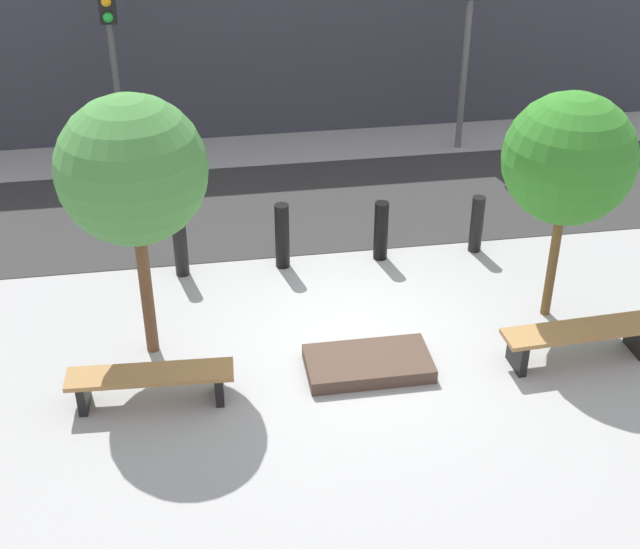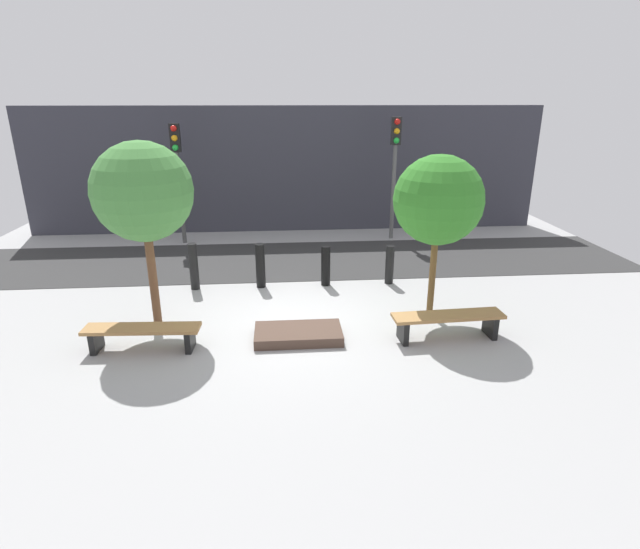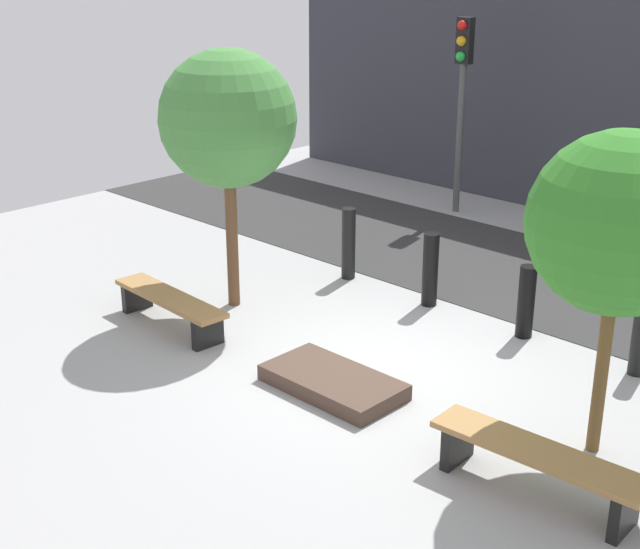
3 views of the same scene
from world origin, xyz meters
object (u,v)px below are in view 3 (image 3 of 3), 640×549
object	(u,v)px
bench_right	(537,462)
traffic_light_west	(462,80)
bollard_left	(430,270)
bollard_center	(526,302)
bollard_far_left	(349,244)
planter_bed	(333,382)
bollard_right	(640,338)
tree_behind_right_bench	(620,224)
bench_left	(170,304)
tree_behind_left_bench	(228,120)

from	to	relation	value
bench_right	traffic_light_west	distance (m)	9.17
bollard_left	bollard_center	distance (m)	1.49
bench_right	bollard_far_left	bearing A→B (deg)	146.39
planter_bed	bollard_right	xyz separation A→B (m)	(2.23, 2.70, 0.36)
planter_bed	tree_behind_right_bench	bearing A→B (deg)	17.97
bollard_far_left	bench_right	bearing A→B (deg)	-30.62
bench_left	planter_bed	size ratio (longest dim) A/B	1.26
bollard_right	bench_right	bearing A→B (deg)	-81.50
bench_right	tree_behind_left_bench	size ratio (longest dim) A/B	0.59
bollard_center	bench_left	bearing A→B (deg)	-139.63
bollard_far_left	bollard_left	bearing A→B (deg)	0.00
bench_right	bollard_left	xyz separation A→B (m)	(-3.41, 2.90, 0.16)
bench_left	traffic_light_west	world-z (taller)	traffic_light_west
tree_behind_right_bench	bollard_right	xyz separation A→B (m)	(-0.43, 1.83, -1.85)
tree_behind_right_bench	bollard_left	distance (m)	4.26
bollard_right	bollard_far_left	bearing A→B (deg)	180.00
bollard_right	tree_behind_left_bench	bearing A→B (deg)	-159.47
bollard_right	bench_left	bearing A→B (deg)	-149.38
planter_bed	bollard_left	bearing A→B (deg)	105.41
bench_left	bollard_center	bearing A→B (deg)	43.37
bench_left	tree_behind_left_bench	world-z (taller)	tree_behind_left_bench
tree_behind_right_bench	bollard_left	size ratio (longest dim) A/B	3.09
bench_right	bollard_left	distance (m)	4.48
bollard_left	bollard_right	xyz separation A→B (m)	(2.97, 0.00, -0.06)
tree_behind_right_bench	bollard_center	xyz separation A→B (m)	(-1.92, 1.83, -1.83)
bench_right	traffic_light_west	bearing A→B (deg)	127.46
tree_behind_left_bench	tree_behind_right_bench	distance (m)	5.33
bench_left	planter_bed	xyz separation A→B (m)	(2.66, 0.20, -0.23)
tree_behind_right_bench	bollard_center	size ratio (longest dim) A/B	3.37
bollard_left	bollard_center	bearing A→B (deg)	0.00
bollard_far_left	tree_behind_left_bench	bearing A→B (deg)	-103.29
bench_left	bollard_right	world-z (taller)	bollard_right
traffic_light_west	bench_left	bearing A→B (deg)	-86.00
bench_left	bollard_center	world-z (taller)	bollard_center
bench_right	bollard_far_left	distance (m)	5.69
bollard_far_left	bollard_center	xyz separation A→B (m)	(2.97, 0.00, -0.06)
bollard_left	traffic_light_west	size ratio (longest dim) A/B	0.30
bench_left	tree_behind_right_bench	distance (m)	5.78
bollard_left	bollard_right	size ratio (longest dim) A/B	1.12
bench_right	tree_behind_right_bench	world-z (taller)	tree_behind_right_bench
tree_behind_right_bench	bollard_far_left	size ratio (longest dim) A/B	2.97
bench_right	planter_bed	size ratio (longest dim) A/B	1.29
bench_left	tree_behind_right_bench	world-z (taller)	tree_behind_right_bench
bollard_center	bollard_right	world-z (taller)	bollard_center
tree_behind_left_bench	bollard_left	xyz separation A→B (m)	(1.92, 1.83, -2.02)
bollard_far_left	bollard_center	bearing A→B (deg)	0.00
bollard_center	bollard_right	bearing A→B (deg)	0.00
planter_bed	bollard_far_left	size ratio (longest dim) A/B	1.47
tree_behind_right_bench	bollard_far_left	distance (m)	5.52
tree_behind_right_bench	bollard_center	world-z (taller)	tree_behind_right_bench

